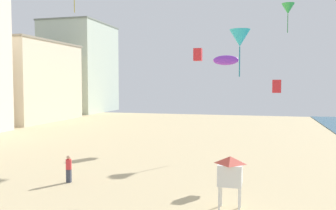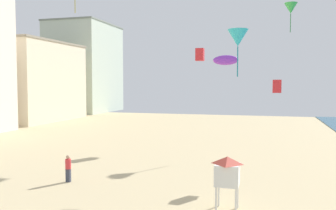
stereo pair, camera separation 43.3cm
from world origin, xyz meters
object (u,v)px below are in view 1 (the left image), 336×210
at_px(kite_flyer, 69,167).
at_px(kite_green_delta, 288,9).
at_px(lifeguard_stand, 230,171).
at_px(kite_purple_parafoil, 226,60).
at_px(kite_red_box, 198,55).
at_px(kite_cyan_delta, 240,38).
at_px(kite_red_box_2, 277,86).

height_order(kite_flyer, kite_green_delta, kite_green_delta).
bearing_deg(lifeguard_stand, kite_purple_parafoil, 80.73).
distance_m(lifeguard_stand, kite_green_delta, 25.13).
xyz_separation_m(kite_purple_parafoil, kite_red_box, (-4.00, 12.11, 1.39)).
bearing_deg(kite_purple_parafoil, kite_cyan_delta, -76.79).
distance_m(kite_cyan_delta, kite_green_delta, 20.96).
bearing_deg(kite_flyer, kite_red_box_2, 8.60).
height_order(lifeguard_stand, kite_red_box_2, kite_red_box_2).
xyz_separation_m(kite_cyan_delta, kite_purple_parafoil, (-1.20, 5.11, -0.77)).
distance_m(kite_green_delta, kite_red_box_2, 15.93).
height_order(lifeguard_stand, kite_green_delta, kite_green_delta).
height_order(kite_cyan_delta, kite_green_delta, kite_green_delta).
distance_m(kite_green_delta, kite_red_box, 10.29).
distance_m(kite_purple_parafoil, kite_green_delta, 16.73).
height_order(kite_flyer, kite_cyan_delta, kite_cyan_delta).
relative_size(kite_purple_parafoil, kite_green_delta, 0.57).
distance_m(lifeguard_stand, kite_cyan_delta, 6.70).
relative_size(kite_flyer, kite_purple_parafoil, 0.99).
bearing_deg(lifeguard_stand, kite_red_box, 87.57).
height_order(kite_flyer, kite_red_box, kite_red_box).
bearing_deg(kite_flyer, lifeguard_stand, -30.18).
relative_size(kite_cyan_delta, kite_green_delta, 0.81).
relative_size(lifeguard_stand, kite_cyan_delta, 1.07).
relative_size(kite_flyer, lifeguard_stand, 0.64).
bearing_deg(kite_red_box_2, kite_green_delta, 83.86).
xyz_separation_m(kite_flyer, kite_cyan_delta, (10.03, -0.31, 7.32)).
height_order(kite_red_box, kite_red_box_2, kite_red_box).
bearing_deg(kite_cyan_delta, kite_red_box, 106.80).
distance_m(kite_cyan_delta, kite_red_box_2, 6.93).
bearing_deg(kite_purple_parafoil, lifeguard_stand, -82.37).
bearing_deg(lifeguard_stand, kite_flyer, 150.02).
distance_m(lifeguard_stand, kite_purple_parafoil, 9.09).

